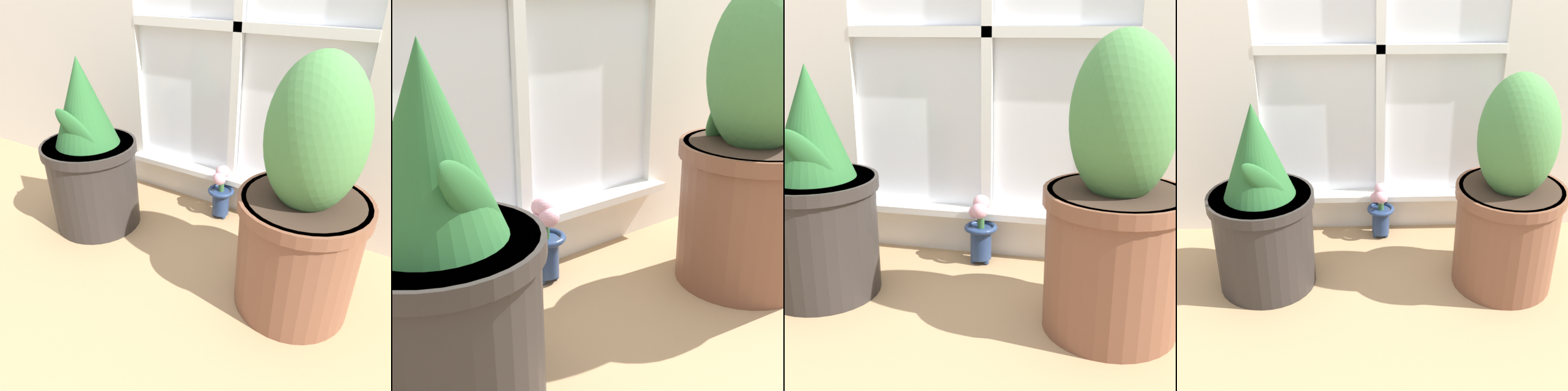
{
  "view_description": "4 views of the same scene",
  "coord_description": "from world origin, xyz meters",
  "views": [
    {
      "loc": [
        0.65,
        -0.78,
        0.95
      ],
      "look_at": [
        0.02,
        0.27,
        0.23
      ],
      "focal_mm": 35.0,
      "sensor_mm": 36.0,
      "label": 1
    },
    {
      "loc": [
        -0.78,
        -0.61,
        0.75
      ],
      "look_at": [
        -0.01,
        0.32,
        0.31
      ],
      "focal_mm": 50.0,
      "sensor_mm": 36.0,
      "label": 2
    },
    {
      "loc": [
        0.39,
        -1.2,
        0.8
      ],
      "look_at": [
        0.04,
        0.34,
        0.3
      ],
      "focal_mm": 50.0,
      "sensor_mm": 36.0,
      "label": 3
    },
    {
      "loc": [
        -0.1,
        -1.49,
        1.24
      ],
      "look_at": [
        -0.04,
        0.33,
        0.29
      ],
      "focal_mm": 50.0,
      "sensor_mm": 36.0,
      "label": 4
    }
  ],
  "objects": [
    {
      "name": "potted_plant_right",
      "position": [
        0.44,
        0.18,
        0.34
      ],
      "size": [
        0.39,
        0.39,
        0.8
      ],
      "color": "brown",
      "rests_on": "ground_plane"
    },
    {
      "name": "ground_plane",
      "position": [
        0.0,
        0.0,
        0.0
      ],
      "size": [
        10.0,
        10.0,
        0.0
      ],
      "primitive_type": "plane",
      "color": "tan"
    },
    {
      "name": "potted_plant_left",
      "position": [
        -0.44,
        0.2,
        0.3
      ],
      "size": [
        0.38,
        0.38,
        0.7
      ],
      "color": "#2D2826",
      "rests_on": "ground_plane"
    },
    {
      "name": "flower_vase",
      "position": [
        -0.0,
        0.51,
        0.14
      ],
      "size": [
        0.12,
        0.12,
        0.25
      ],
      "color": "navy",
      "rests_on": "ground_plane"
    }
  ]
}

